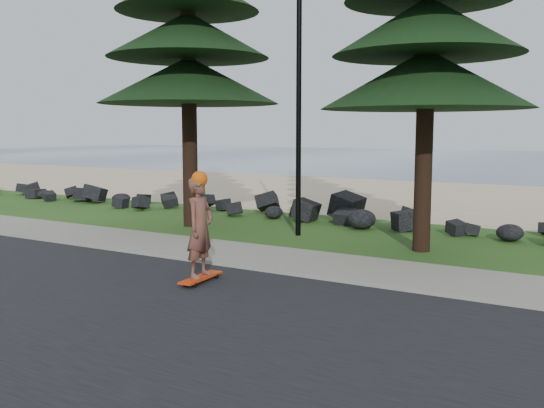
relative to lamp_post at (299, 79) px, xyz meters
The scene contains 9 objects.
ground 5.23m from the lamp_post, 90.00° to the right, with size 160.00×160.00×0.00m, color #275119.
road 8.74m from the lamp_post, 90.00° to the right, with size 160.00×7.00×0.02m, color black.
kerb 5.79m from the lamp_post, 90.00° to the right, with size 160.00×0.20×0.10m, color gray.
sidewalk 5.08m from the lamp_post, 90.00° to the right, with size 160.00×2.00×0.08m, color gray.
beach_sand 12.03m from the lamp_post, 90.00° to the left, with size 160.00×15.00×0.01m, color tan.
ocean 47.98m from the lamp_post, 90.00° to the left, with size 160.00×58.00×0.01m, color #3D5A76.
seawall_boulders 4.78m from the lamp_post, 90.00° to the left, with size 60.00×2.40×1.10m, color black, non-canonical shape.
lamp_post is the anchor object (origin of this frame).
skateboarder 6.36m from the lamp_post, 80.38° to the right, with size 0.49×1.12×2.06m.
Camera 1 is at (7.68, -10.99, 2.80)m, focal length 40.00 mm.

